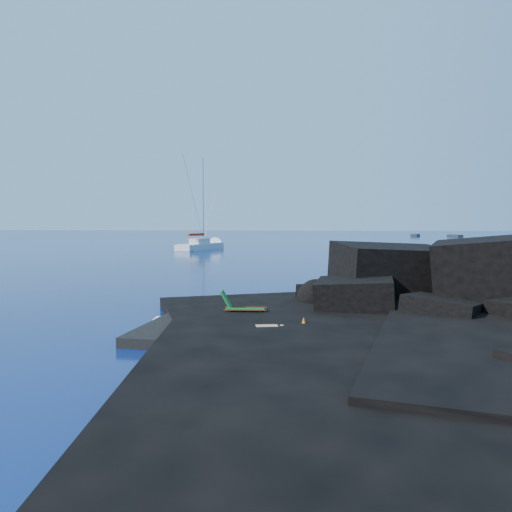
% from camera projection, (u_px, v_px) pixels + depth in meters
% --- Properties ---
extents(ground, '(400.00, 400.00, 0.00)m').
position_uv_depth(ground, '(138.00, 334.00, 17.97)').
color(ground, '#031339').
rests_on(ground, ground).
extents(headland, '(24.00, 24.00, 3.60)m').
position_uv_depth(headland, '(483.00, 325.00, 19.67)').
color(headland, black).
rests_on(headland, ground).
extents(beach, '(9.08, 6.86, 0.70)m').
position_uv_depth(beach, '(264.00, 334.00, 18.02)').
color(beach, black).
rests_on(beach, ground).
extents(surf_foam, '(10.00, 8.00, 0.06)m').
position_uv_depth(surf_foam, '(283.00, 312.00, 22.44)').
color(surf_foam, white).
rests_on(surf_foam, ground).
extents(sailboat, '(6.81, 12.81, 13.28)m').
position_uv_depth(sailboat, '(202.00, 250.00, 71.39)').
color(sailboat, silver).
rests_on(sailboat, ground).
extents(deck_chair, '(1.72, 0.82, 1.16)m').
position_uv_depth(deck_chair, '(246.00, 303.00, 19.18)').
color(deck_chair, '#1A7729').
rests_on(deck_chair, beach).
extents(towel, '(1.88, 1.15, 0.05)m').
position_uv_depth(towel, '(267.00, 333.00, 16.47)').
color(towel, white).
rests_on(towel, beach).
extents(sunbather, '(1.73, 0.80, 0.27)m').
position_uv_depth(sunbather, '(267.00, 329.00, 16.46)').
color(sunbather, tan).
rests_on(sunbather, towel).
extents(marker_cone, '(0.34, 0.34, 0.49)m').
position_uv_depth(marker_cone, '(304.00, 324.00, 16.86)').
color(marker_cone, orange).
rests_on(marker_cone, beach).
extents(distant_boat_a, '(3.36, 5.31, 0.68)m').
position_uv_depth(distant_boat_a, '(415.00, 237.00, 132.62)').
color(distant_boat_a, '#26262B').
rests_on(distant_boat_a, ground).
extents(distant_boat_b, '(2.89, 5.09, 0.65)m').
position_uv_depth(distant_boat_b, '(455.00, 237.00, 127.41)').
color(distant_boat_b, '#27272C').
rests_on(distant_boat_b, ground).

